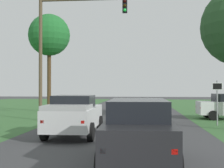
{
  "coord_description": "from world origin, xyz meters",
  "views": [
    {
      "loc": [
        1.21,
        -5.17,
        2.3
      ],
      "look_at": [
        -0.48,
        13.07,
        2.48
      ],
      "focal_mm": 50.75,
      "sensor_mm": 36.0,
      "label": 1
    }
  ],
  "objects": [
    {
      "name": "pickup_truck_lead",
      "position": [
        -1.93,
        9.52,
        0.99
      ],
      "size": [
        2.28,
        5.06,
        1.91
      ],
      "color": "silver",
      "rests_on": "ground_plane"
    },
    {
      "name": "traffic_light",
      "position": [
        -4.24,
        16.19,
        5.75
      ],
      "size": [
        6.63,
        0.4,
        8.93
      ],
      "color": "brown",
      "rests_on": "ground_plane"
    },
    {
      "name": "red_suv_near",
      "position": [
        1.12,
        4.17,
        1.02
      ],
      "size": [
        2.17,
        4.79,
        1.92
      ],
      "color": "black",
      "rests_on": "ground_plane"
    },
    {
      "name": "extra_tree_1",
      "position": [
        -7.33,
        23.55,
        7.1
      ],
      "size": [
        3.86,
        3.86,
        9.08
      ],
      "color": "#4C351E",
      "rests_on": "ground_plane"
    },
    {
      "name": "ground_plane",
      "position": [
        0.0,
        9.11,
        0.0
      ],
      "size": [
        120.0,
        120.0,
        0.0
      ],
      "primitive_type": "plane",
      "color": "#424244"
    },
    {
      "name": "keep_moving_sign",
      "position": [
        5.74,
        14.23,
        1.72
      ],
      "size": [
        0.6,
        0.09,
        2.69
      ],
      "color": "gray",
      "rests_on": "ground_plane"
    }
  ]
}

